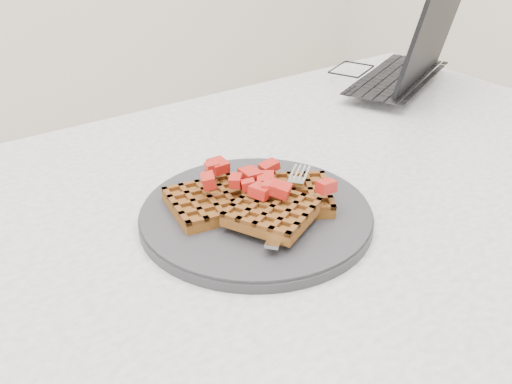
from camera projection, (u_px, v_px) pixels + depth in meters
table at (303, 258)px, 0.84m from camera, size 1.20×0.80×0.75m
plate at (256, 214)px, 0.71m from camera, size 0.29×0.29×0.02m
waffles at (258, 202)px, 0.70m from camera, size 0.21×0.19×0.03m
strawberry_pile at (256, 182)px, 0.69m from camera, size 0.15×0.15×0.02m
fork at (290, 207)px, 0.69m from camera, size 0.15×0.13×0.02m
laptop at (388, 69)px, 1.14m from camera, size 0.35×0.32×0.21m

